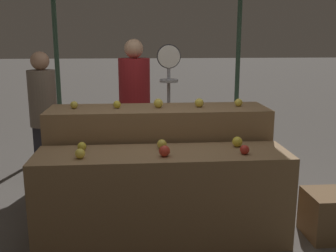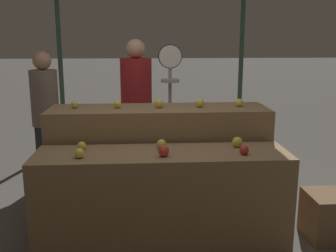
# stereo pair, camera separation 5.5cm
# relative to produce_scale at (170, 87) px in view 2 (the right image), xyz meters

# --- Properties ---
(ground_plane) EXTENTS (60.00, 60.00, 0.00)m
(ground_plane) POSITION_rel_produce_scale_xyz_m (-0.15, -1.19, -1.16)
(ground_plane) COLOR #59544F
(display_counter_front) EXTENTS (2.07, 0.55, 0.77)m
(display_counter_front) POSITION_rel_produce_scale_xyz_m (-0.15, -1.19, -0.77)
(display_counter_front) COLOR olive
(display_counter_front) RESTS_ON ground_plane
(display_counter_back) EXTENTS (2.07, 0.55, 1.03)m
(display_counter_back) POSITION_rel_produce_scale_xyz_m (-0.15, -0.59, -0.64)
(display_counter_back) COLOR olive
(display_counter_back) RESTS_ON ground_plane
(apple_front_0) EXTENTS (0.08, 0.08, 0.08)m
(apple_front_0) POSITION_rel_produce_scale_xyz_m (-0.79, -1.30, -0.35)
(apple_front_0) COLOR yellow
(apple_front_0) RESTS_ON display_counter_front
(apple_front_1) EXTENTS (0.09, 0.09, 0.09)m
(apple_front_1) POSITION_rel_produce_scale_xyz_m (-0.14, -1.30, -0.34)
(apple_front_1) COLOR red
(apple_front_1) RESTS_ON display_counter_front
(apple_front_2) EXTENTS (0.08, 0.08, 0.08)m
(apple_front_2) POSITION_rel_produce_scale_xyz_m (0.50, -1.29, -0.35)
(apple_front_2) COLOR #B72D23
(apple_front_2) RESTS_ON display_counter_front
(apple_front_3) EXTENTS (0.07, 0.07, 0.07)m
(apple_front_3) POSITION_rel_produce_scale_xyz_m (-0.81, -1.09, -0.35)
(apple_front_3) COLOR gold
(apple_front_3) RESTS_ON display_counter_front
(apple_front_4) EXTENTS (0.08, 0.08, 0.08)m
(apple_front_4) POSITION_rel_produce_scale_xyz_m (-0.15, -1.08, -0.35)
(apple_front_4) COLOR gold
(apple_front_4) RESTS_ON display_counter_front
(apple_front_5) EXTENTS (0.09, 0.09, 0.09)m
(apple_front_5) POSITION_rel_produce_scale_xyz_m (0.50, -1.07, -0.34)
(apple_front_5) COLOR gold
(apple_front_5) RESTS_ON display_counter_front
(apple_back_0) EXTENTS (0.07, 0.07, 0.07)m
(apple_back_0) POSITION_rel_produce_scale_xyz_m (-0.93, -0.58, -0.09)
(apple_back_0) COLOR gold
(apple_back_0) RESTS_ON display_counter_back
(apple_back_1) EXTENTS (0.07, 0.07, 0.07)m
(apple_back_1) POSITION_rel_produce_scale_xyz_m (-0.54, -0.59, -0.09)
(apple_back_1) COLOR gold
(apple_back_1) RESTS_ON display_counter_back
(apple_back_2) EXTENTS (0.09, 0.09, 0.09)m
(apple_back_2) POSITION_rel_produce_scale_xyz_m (-0.15, -0.60, -0.08)
(apple_back_2) COLOR yellow
(apple_back_2) RESTS_ON display_counter_back
(apple_back_3) EXTENTS (0.08, 0.08, 0.08)m
(apple_back_3) POSITION_rel_produce_scale_xyz_m (0.24, -0.59, -0.08)
(apple_back_3) COLOR yellow
(apple_back_3) RESTS_ON display_counter_back
(apple_back_4) EXTENTS (0.08, 0.08, 0.08)m
(apple_back_4) POSITION_rel_produce_scale_xyz_m (0.62, -0.58, -0.09)
(apple_back_4) COLOR yellow
(apple_back_4) RESTS_ON display_counter_back
(produce_scale) EXTENTS (0.26, 0.20, 1.61)m
(produce_scale) POSITION_rel_produce_scale_xyz_m (0.00, 0.00, 0.00)
(produce_scale) COLOR #99999E
(produce_scale) RESTS_ON ground_plane
(person_vendor_at_scale) EXTENTS (0.43, 0.43, 1.67)m
(person_vendor_at_scale) POSITION_rel_produce_scale_xyz_m (-0.37, 0.35, -0.20)
(person_vendor_at_scale) COLOR #2D2D38
(person_vendor_at_scale) RESTS_ON ground_plane
(person_customer_left) EXTENTS (0.38, 0.38, 1.54)m
(person_customer_left) POSITION_rel_produce_scale_xyz_m (-1.39, 0.17, -0.26)
(person_customer_left) COLOR #2D2D38
(person_customer_left) RESTS_ON ground_plane
(wooden_crate_side) EXTENTS (0.40, 0.40, 0.40)m
(wooden_crate_side) POSITION_rel_produce_scale_xyz_m (1.28, -1.24, -0.96)
(wooden_crate_side) COLOR brown
(wooden_crate_side) RESTS_ON ground_plane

